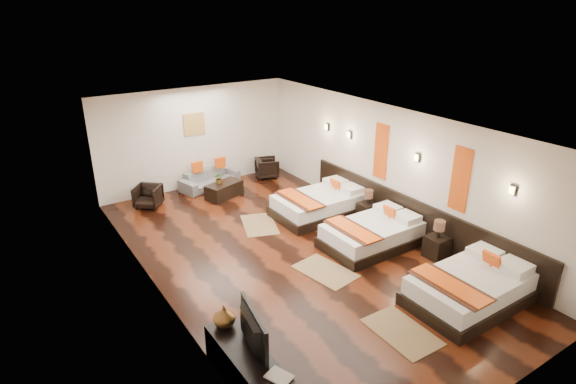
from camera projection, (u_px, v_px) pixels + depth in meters
floor at (290, 254)px, 9.93m from camera, size 5.50×9.50×0.01m
ceiling at (290, 123)px, 8.87m from camera, size 5.50×9.50×0.01m
back_wall at (195, 138)px, 13.07m from camera, size 5.50×0.01×2.80m
left_wall at (155, 226)px, 7.99m from camera, size 0.01×9.50×2.80m
right_wall at (390, 167)px, 10.80m from camera, size 0.01×9.50×2.80m
headboard_panel at (411, 217)px, 10.53m from camera, size 0.08×6.60×0.90m
bed_near at (471, 288)px, 8.25m from camera, size 2.19×1.38×0.84m
bed_mid at (373, 234)px, 10.17m from camera, size 2.11×1.33×0.80m
bed_far at (320, 204)px, 11.63m from camera, size 2.19×1.38×0.84m
nightstand_a at (437, 244)px, 9.70m from camera, size 0.42×0.42×0.83m
nightstand_b at (368, 210)px, 11.31m from camera, size 0.40×0.40×0.79m
jute_mat_near at (402, 332)px, 7.59m from camera, size 0.77×1.21×0.01m
jute_mat_mid at (325, 271)px, 9.28m from camera, size 0.94×1.31×0.01m
jute_mat_far at (259, 224)px, 11.20m from camera, size 1.12×1.38×0.01m
tv_console at (250, 371)px, 6.42m from camera, size 0.50×1.80×0.55m
tv at (247, 331)px, 6.33m from camera, size 0.32×1.01×0.58m
book at (273, 383)px, 5.83m from camera, size 0.34×0.39×0.03m
figurine at (224, 316)px, 6.81m from camera, size 0.42×0.42×0.34m
sofa at (210, 178)px, 13.39m from camera, size 1.87×1.11×0.51m
armchair_left at (148, 196)px, 12.08m from camera, size 0.87×0.88×0.57m
armchair_right at (267, 168)px, 14.10m from camera, size 0.82×0.81×0.59m
coffee_table at (224, 190)px, 12.71m from camera, size 1.11×0.78×0.40m
table_plant at (219, 178)px, 12.56m from camera, size 0.33×0.31×0.30m
orange_panel_a at (460, 179)px, 9.21m from camera, size 0.04×0.40×1.30m
orange_panel_b at (381, 151)px, 10.91m from camera, size 0.04×0.40×1.30m
sconce_near at (513, 190)px, 8.30m from camera, size 0.07×0.12×0.18m
sconce_mid at (417, 158)px, 9.99m from camera, size 0.07×0.12×0.18m
sconce_far at (349, 135)px, 11.69m from camera, size 0.07×0.12×0.18m
sconce_lounge at (327, 127)px, 12.39m from camera, size 0.07×0.12×0.18m
gold_artwork at (194, 124)px, 12.90m from camera, size 0.60×0.04×0.60m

